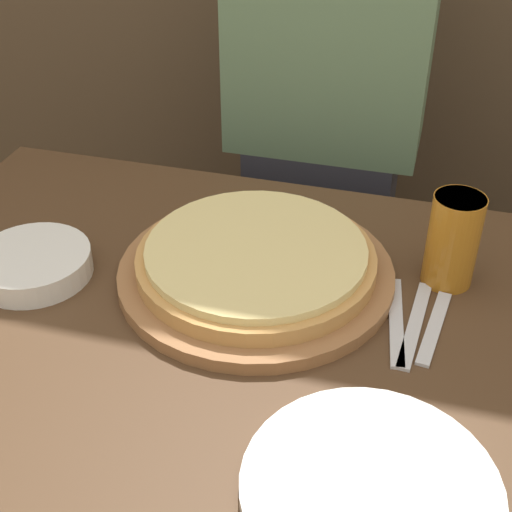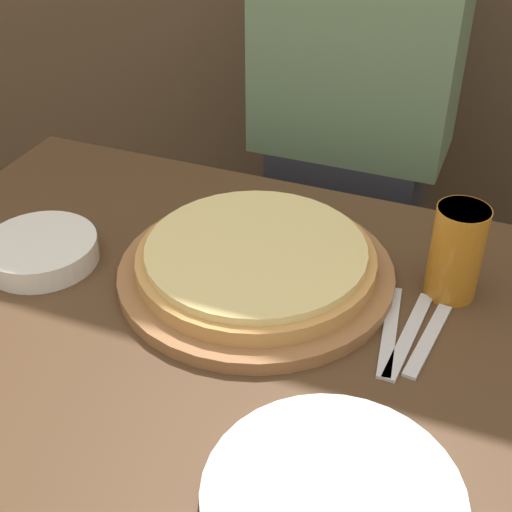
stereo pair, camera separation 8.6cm
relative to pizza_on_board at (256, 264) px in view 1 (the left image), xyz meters
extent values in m
cube|color=#4C331E|center=(0.05, -0.12, -0.39)|extent=(1.21, 0.81, 0.72)
cylinder|color=#99663D|center=(0.00, 0.00, -0.02)|extent=(0.39, 0.39, 0.02)
cylinder|color=tan|center=(0.00, 0.00, 0.01)|extent=(0.34, 0.34, 0.02)
cylinder|color=#EAD184|center=(0.00, 0.00, 0.02)|extent=(0.31, 0.31, 0.01)
cylinder|color=#B7701E|center=(0.26, 0.07, 0.04)|extent=(0.07, 0.07, 0.14)
cylinder|color=white|center=(0.26, 0.07, 0.10)|extent=(0.07, 0.07, 0.02)
cylinder|color=white|center=(0.21, -0.32, -0.02)|extent=(0.27, 0.27, 0.02)
cylinder|color=white|center=(-0.31, -0.08, -0.01)|extent=(0.17, 0.17, 0.04)
cube|color=silver|center=(0.21, -0.04, -0.02)|extent=(0.04, 0.18, 0.00)
cube|color=silver|center=(0.23, -0.04, -0.02)|extent=(0.03, 0.18, 0.00)
cube|color=silver|center=(0.26, -0.04, -0.02)|extent=(0.04, 0.15, 0.00)
cube|color=#33333D|center=(0.00, 0.50, -0.40)|extent=(0.30, 0.20, 0.70)
cube|color=slate|center=(0.00, 0.50, 0.16)|extent=(0.37, 0.20, 0.42)
camera|label=1|loc=(0.22, -0.79, 0.60)|focal=50.00mm
camera|label=2|loc=(0.30, -0.76, 0.60)|focal=50.00mm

